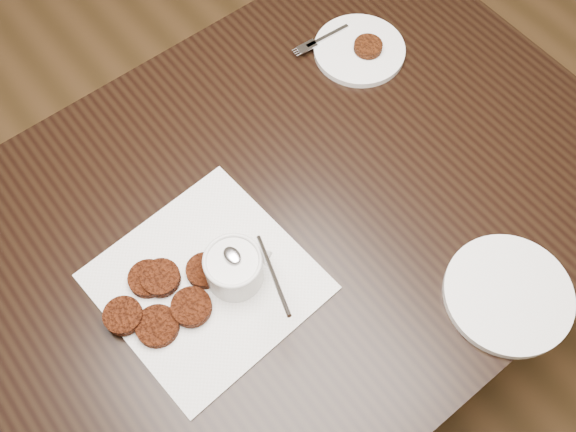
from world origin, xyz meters
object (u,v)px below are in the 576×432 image
object	(u,v)px
napkin	(206,282)
sauce_ramekin	(232,260)
table	(271,297)
plate_with_patty	(360,48)
plate_empty	(508,294)

from	to	relation	value
napkin	sauce_ramekin	size ratio (longest dim) A/B	2.41
table	plate_with_patty	size ratio (longest dim) A/B	7.38
table	sauce_ramekin	xyz separation A→B (m)	(-0.10, -0.05, 0.45)
table	plate_with_patty	world-z (taller)	plate_with_patty
sauce_ramekin	plate_with_patty	world-z (taller)	sauce_ramekin
sauce_ramekin	plate_empty	world-z (taller)	sauce_ramekin
sauce_ramekin	plate_empty	bearing A→B (deg)	-42.62
table	plate_empty	distance (m)	0.57
table	napkin	size ratio (longest dim) A/B	4.25
sauce_ramekin	plate_with_patty	size ratio (longest dim) A/B	0.72
sauce_ramekin	plate_empty	size ratio (longest dim) A/B	0.62
sauce_ramekin	plate_with_patty	distance (m)	0.54
sauce_ramekin	napkin	bearing A→B (deg)	153.34
table	sauce_ramekin	bearing A→B (deg)	-153.85
napkin	plate_empty	xyz separation A→B (m)	(0.38, -0.33, 0.01)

